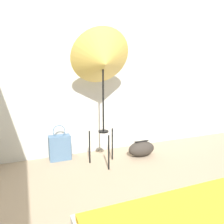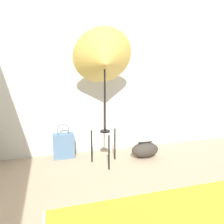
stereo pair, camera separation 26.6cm
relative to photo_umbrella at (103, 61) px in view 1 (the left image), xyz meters
The scene contains 4 objects.
wall_back 0.55m from the photo_umbrella, 84.94° to the left, with size 8.00×0.05×2.60m.
photo_umbrella is the anchor object (origin of this frame).
tote_bag 1.36m from the photo_umbrella, 144.78° to the left, with size 0.30×0.16×0.51m.
duffel_bag 1.41m from the photo_umbrella, ahead, with size 0.41×0.23×0.23m.
Camera 1 is at (-1.00, -0.95, 1.26)m, focal length 35.00 mm.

